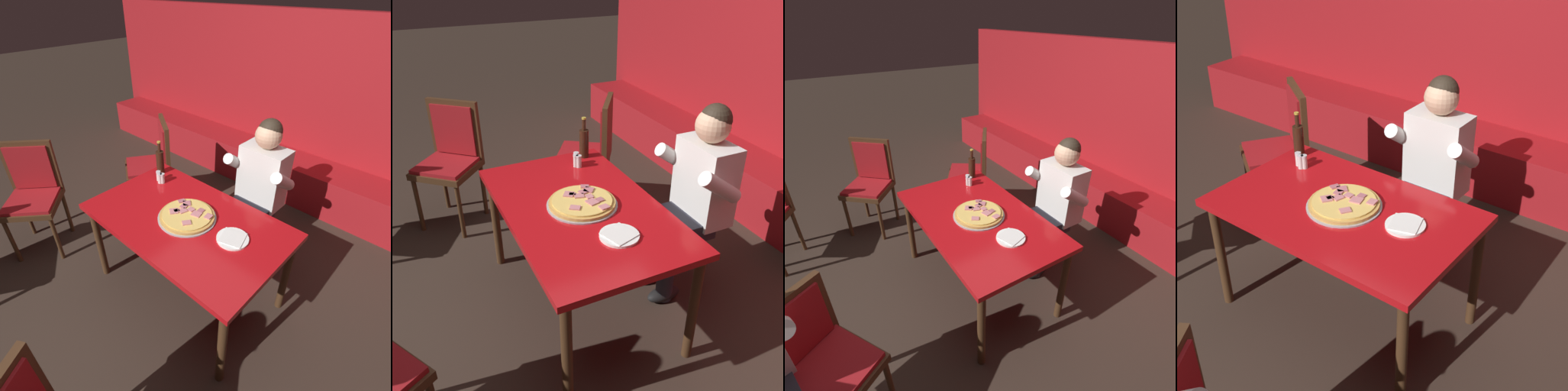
% 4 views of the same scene
% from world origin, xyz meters
% --- Properties ---
extents(ground_plane, '(24.00, 24.00, 0.00)m').
position_xyz_m(ground_plane, '(0.00, 0.00, 0.00)').
color(ground_plane, '#33261E').
extents(main_dining_table, '(1.41, 0.86, 0.75)m').
position_xyz_m(main_dining_table, '(0.00, 0.00, 0.67)').
color(main_dining_table, '#422816').
rests_on(main_dining_table, ground_plane).
extents(pizza, '(0.41, 0.41, 0.05)m').
position_xyz_m(pizza, '(-0.00, 0.01, 0.77)').
color(pizza, '#9E9EA3').
rests_on(pizza, main_dining_table).
extents(plate_white_paper, '(0.21, 0.21, 0.02)m').
position_xyz_m(plate_white_paper, '(0.37, 0.05, 0.76)').
color(plate_white_paper, white).
rests_on(plate_white_paper, main_dining_table).
extents(beer_bottle, '(0.07, 0.07, 0.29)m').
position_xyz_m(beer_bottle, '(-0.61, 0.30, 0.86)').
color(beer_bottle, black).
rests_on(beer_bottle, main_dining_table).
extents(shaker_oregano, '(0.04, 0.04, 0.09)m').
position_xyz_m(shaker_oregano, '(-0.52, 0.20, 0.79)').
color(shaker_oregano, silver).
rests_on(shaker_oregano, main_dining_table).
extents(shaker_parmesan, '(0.04, 0.04, 0.09)m').
position_xyz_m(shaker_parmesan, '(-0.47, 0.20, 0.79)').
color(shaker_parmesan, silver).
rests_on(shaker_parmesan, main_dining_table).
extents(shaker_red_pepper_flakes, '(0.04, 0.04, 0.09)m').
position_xyz_m(shaker_red_pepper_flakes, '(-0.48, 0.19, 0.79)').
color(shaker_red_pepper_flakes, silver).
rests_on(shaker_red_pepper_flakes, main_dining_table).
extents(diner_seated_blue_shirt, '(0.53, 0.53, 1.27)m').
position_xyz_m(diner_seated_blue_shirt, '(0.10, 0.72, 0.71)').
color(diner_seated_blue_shirt, black).
rests_on(diner_seated_blue_shirt, ground_plane).
extents(dining_chair_by_booth, '(0.62, 0.62, 1.01)m').
position_xyz_m(dining_chair_by_booth, '(-1.41, -0.51, 0.59)').
color(dining_chair_by_booth, '#422816').
rests_on(dining_chair_by_booth, ground_plane).
extents(dining_chair_side_aisle, '(0.61, 0.61, 1.01)m').
position_xyz_m(dining_chair_side_aisle, '(-1.04, 0.58, 0.60)').
color(dining_chair_side_aisle, '#422816').
rests_on(dining_chair_side_aisle, ground_plane).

